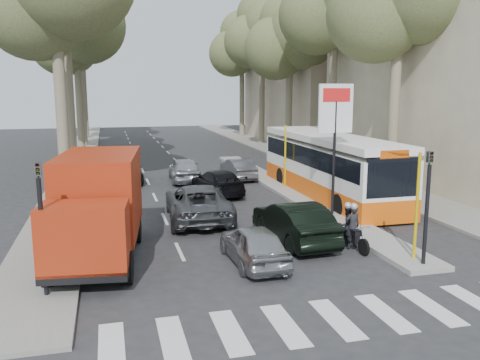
# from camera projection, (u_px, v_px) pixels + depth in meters

# --- Properties ---
(ground) EXTENTS (120.00, 120.00, 0.00)m
(ground) POSITION_uv_depth(u_px,v_px,m) (305.00, 262.00, 16.09)
(ground) COLOR #28282B
(ground) RESTS_ON ground
(sidewalk_right) EXTENTS (3.20, 70.00, 0.12)m
(sidewalk_right) POSITION_uv_depth(u_px,v_px,m) (289.00, 154.00, 42.02)
(sidewalk_right) COLOR gray
(sidewalk_right) RESTS_ON ground
(median_left) EXTENTS (2.40, 64.00, 0.12)m
(median_left) POSITION_uv_depth(u_px,v_px,m) (81.00, 156.00, 40.74)
(median_left) COLOR gray
(median_left) RESTS_ON ground
(traffic_island) EXTENTS (1.50, 26.00, 0.16)m
(traffic_island) POSITION_uv_depth(u_px,v_px,m) (285.00, 189.00, 27.35)
(traffic_island) COLOR gray
(traffic_island) RESTS_ON ground
(building_near) EXTENTS (11.00, 18.00, 18.00)m
(building_near) POSITION_uv_depth(u_px,v_px,m) (478.00, 26.00, 29.78)
(building_near) COLOR beige
(building_near) RESTS_ON ground
(building_far) EXTENTS (11.00, 20.00, 16.00)m
(building_far) POSITION_uv_depth(u_px,v_px,m) (324.00, 62.00, 50.90)
(building_far) COLOR #B7A88E
(building_far) RESTS_ON ground
(billboard) EXTENTS (1.50, 12.10, 5.60)m
(billboard) POSITION_uv_depth(u_px,v_px,m) (335.00, 130.00, 21.00)
(billboard) COLOR yellow
(billboard) RESTS_ON ground
(traffic_light_island) EXTENTS (0.16, 0.41, 3.60)m
(traffic_light_island) POSITION_uv_depth(u_px,v_px,m) (428.00, 189.00, 15.03)
(traffic_light_island) COLOR black
(traffic_light_island) RESTS_ON ground
(traffic_light_left) EXTENTS (0.16, 0.41, 3.60)m
(traffic_light_left) POSITION_uv_depth(u_px,v_px,m) (40.00, 206.00, 12.80)
(traffic_light_left) COLOR black
(traffic_light_left) RESTS_ON ground
(tree_l_c) EXTENTS (7.40, 7.20, 13.71)m
(tree_l_c) POSITION_uv_depth(u_px,v_px,m) (77.00, 28.00, 39.13)
(tree_l_c) COLOR #6B604C
(tree_l_c) RESTS_ON ground
(tree_l_d) EXTENTS (7.40, 7.20, 15.66)m
(tree_l_d) POSITION_uv_depth(u_px,v_px,m) (79.00, 18.00, 46.42)
(tree_l_d) COLOR #6B604C
(tree_l_d) RESTS_ON ground
(tree_l_e) EXTENTS (7.40, 7.20, 14.49)m
(tree_l_e) POSITION_uv_depth(u_px,v_px,m) (83.00, 38.00, 54.19)
(tree_l_e) COLOR #6B604C
(tree_l_e) RESTS_ON ground
(tree_r_c) EXTENTS (7.40, 7.20, 13.32)m
(tree_r_c) POSITION_uv_depth(u_px,v_px,m) (291.00, 35.00, 41.47)
(tree_r_c) COLOR #6B604C
(tree_r_c) RESTS_ON ground
(tree_r_d) EXTENTS (7.40, 7.20, 14.88)m
(tree_r_d) POSITION_uv_depth(u_px,v_px,m) (263.00, 29.00, 48.87)
(tree_r_d) COLOR #6B604C
(tree_r_d) RESTS_ON ground
(tree_r_e) EXTENTS (7.40, 7.20, 14.10)m
(tree_r_e) POSITION_uv_depth(u_px,v_px,m) (243.00, 43.00, 56.63)
(tree_r_e) COLOR #6B604C
(tree_r_e) RESTS_ON ground
(silver_hatchback) EXTENTS (1.60, 3.72, 1.25)m
(silver_hatchback) POSITION_uv_depth(u_px,v_px,m) (254.00, 244.00, 15.80)
(silver_hatchback) COLOR #9FA3A7
(silver_hatchback) RESTS_ON ground
(dark_hatchback) EXTENTS (1.86, 4.57, 1.47)m
(dark_hatchback) POSITION_uv_depth(u_px,v_px,m) (294.00, 222.00, 17.99)
(dark_hatchback) COLOR black
(dark_hatchback) RESTS_ON ground
(queue_car_a) EXTENTS (2.83, 5.53, 1.50)m
(queue_car_a) POSITION_uv_depth(u_px,v_px,m) (198.00, 202.00, 21.08)
(queue_car_a) COLOR #494C50
(queue_car_a) RESTS_ON ground
(queue_car_b) EXTENTS (2.33, 4.62, 1.29)m
(queue_car_b) POSITION_uv_depth(u_px,v_px,m) (218.00, 182.00, 26.19)
(queue_car_b) COLOR black
(queue_car_b) RESTS_ON ground
(queue_car_c) EXTENTS (1.92, 4.33, 1.45)m
(queue_car_c) POSITION_uv_depth(u_px,v_px,m) (185.00, 170.00, 29.75)
(queue_car_c) COLOR #A6A9AE
(queue_car_c) RESTS_ON ground
(queue_car_d) EXTENTS (1.51, 3.88, 1.26)m
(queue_car_d) POSITION_uv_depth(u_px,v_px,m) (238.00, 169.00, 30.67)
(queue_car_d) COLOR #55575D
(queue_car_d) RESTS_ON ground
(queue_car_e) EXTENTS (1.73, 4.19, 1.21)m
(queue_car_e) POSITION_uv_depth(u_px,v_px,m) (127.00, 172.00, 29.53)
(queue_car_e) COLOR black
(queue_car_e) RESTS_ON ground
(red_truck) EXTENTS (3.08, 6.48, 3.33)m
(red_truck) POSITION_uv_depth(u_px,v_px,m) (98.00, 205.00, 16.06)
(red_truck) COLOR black
(red_truck) RESTS_ON ground
(city_bus) EXTENTS (2.69, 12.02, 3.16)m
(city_bus) POSITION_uv_depth(u_px,v_px,m) (328.00, 164.00, 25.47)
(city_bus) COLOR #E9590C
(city_bus) RESTS_ON ground
(motorcycle) EXTENTS (0.72, 1.92, 1.63)m
(motorcycle) POSITION_uv_depth(u_px,v_px,m) (350.00, 227.00, 17.34)
(motorcycle) COLOR black
(motorcycle) RESTS_ON ground
(pedestrian_near) EXTENTS (1.04, 1.24, 1.91)m
(pedestrian_near) POSITION_uv_depth(u_px,v_px,m) (349.00, 167.00, 28.51)
(pedestrian_near) COLOR #3D3049
(pedestrian_near) RESTS_ON sidewalk_right
(pedestrian_far) EXTENTS (1.17, 1.07, 1.71)m
(pedestrian_far) POSITION_uv_depth(u_px,v_px,m) (416.00, 173.00, 27.13)
(pedestrian_far) COLOR brown
(pedestrian_far) RESTS_ON sidewalk_right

